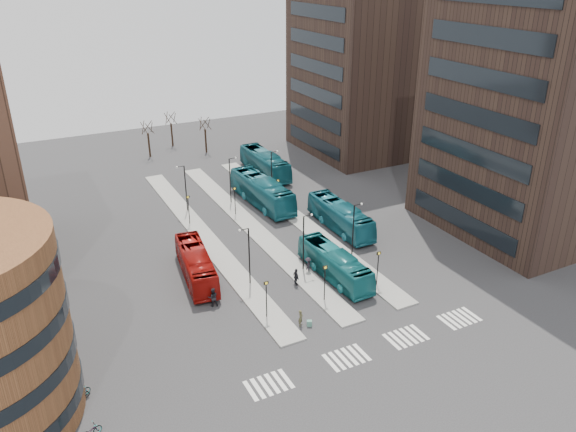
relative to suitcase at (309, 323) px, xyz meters
name	(u,v)px	position (x,y,z in m)	size (l,w,h in m)	color
ground	(386,384)	(1.59, -9.17, -0.27)	(160.00, 160.00, 0.00)	#29292B
island_left	(204,237)	(-2.41, 20.83, -0.20)	(2.50, 45.00, 0.15)	gray
island_mid	(251,226)	(3.59, 20.83, -0.20)	(2.50, 45.00, 0.15)	gray
island_right	(295,217)	(9.59, 20.83, -0.20)	(2.50, 45.00, 0.15)	gray
suitcase	(309,323)	(0.00, 0.00, 0.00)	(0.44, 0.35, 0.55)	navy
red_bus	(196,264)	(-6.11, 12.50, 1.24)	(2.54, 10.84, 3.02)	#960F0B
teal_bus_a	(335,264)	(6.36, 6.20, 1.22)	(2.50, 10.69, 2.98)	#15666C
teal_bus_b	(262,191)	(7.70, 26.58, 1.56)	(3.08, 13.16, 3.67)	#155C69
teal_bus_c	(340,216)	(12.87, 15.57, 1.34)	(2.71, 11.58, 3.23)	#166070
teal_bus_d	(265,163)	(12.84, 36.73, 1.46)	(2.92, 12.47, 3.47)	#135460
traveller	(301,318)	(-0.64, 0.43, 0.51)	(0.57, 0.38, 1.57)	#48462B
commuter_a	(213,297)	(-6.42, 6.86, 0.66)	(0.91, 0.71, 1.87)	black
commuter_b	(296,277)	(2.18, 6.60, 0.63)	(1.06, 0.44, 1.81)	black
commuter_c	(308,265)	(4.46, 8.29, 0.56)	(1.08, 0.62, 1.67)	black
bicycle_mid	(80,397)	(-19.41, -0.51, 0.18)	(0.43, 1.52, 0.91)	gray
bicycle_far	(79,393)	(-19.41, -0.08, 0.19)	(0.62, 1.78, 0.93)	gray
crosswalk_stripes	(375,348)	(3.34, -5.17, -0.27)	(22.35, 2.40, 0.01)	silver
tower_near	(544,101)	(33.56, 6.83, 14.73)	(20.12, 20.00, 30.00)	#30221A
tower_far	(369,58)	(33.56, 40.83, 14.73)	(20.12, 20.00, 30.00)	#30221A
sign_poles	(273,232)	(3.19, 13.83, 2.13)	(12.45, 22.12, 3.65)	black
lamp_posts	(262,205)	(4.22, 18.83, 3.30)	(14.04, 20.24, 6.12)	black
bare_trees	(175,136)	(4.25, 53.50, 2.45)	(10.97, 8.14, 5.90)	black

